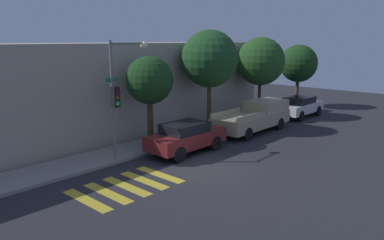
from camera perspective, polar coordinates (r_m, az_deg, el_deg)
ground_plane at (r=16.42m, az=1.36°, el=-7.45°), size 60.00×60.00×0.00m
sidewalk at (r=19.39m, az=-8.36°, el=-4.27°), size 26.00×2.29×0.14m
building_row at (r=22.52m, az=-15.92°, el=4.42°), size 26.00×6.00×5.32m
crosswalk at (r=14.78m, az=-9.96°, el=-9.92°), size 3.91×2.60×0.00m
traffic_light_pole at (r=17.01m, az=-10.70°, el=5.32°), size 2.42×0.56×5.50m
sedan_near_corner at (r=18.44m, az=-0.90°, el=-2.57°), size 4.23×1.76×1.54m
pickup_truck at (r=23.13m, az=9.58°, el=0.54°), size 5.70×2.05×1.78m
sedan_middle at (r=28.15m, az=16.09°, el=2.06°), size 4.39×1.75×1.49m
tree_near_corner at (r=19.18m, az=-6.51°, el=5.94°), size 2.45×2.45×4.72m
tree_midblock at (r=22.50m, az=2.71°, el=9.28°), size 3.41×3.41×6.10m
tree_far_end at (r=27.05m, az=10.42°, el=8.77°), size 3.37×3.37×5.70m
tree_behind_truck at (r=32.05m, az=15.93°, el=8.26°), size 3.04×3.04×5.13m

